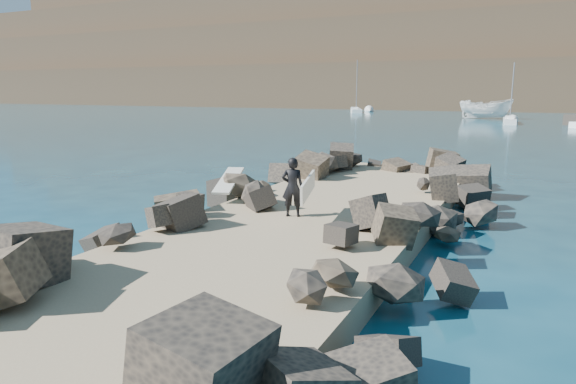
# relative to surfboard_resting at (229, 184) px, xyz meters

# --- Properties ---
(ground) EXTENTS (800.00, 800.00, 0.00)m
(ground) POSITION_rel_surfboard_resting_xyz_m (3.28, -1.48, -1.04)
(ground) COLOR #0F384C
(ground) RESTS_ON ground
(jetty) EXTENTS (6.00, 26.00, 0.60)m
(jetty) POSITION_rel_surfboard_resting_xyz_m (3.28, -3.48, -0.74)
(jetty) COLOR #8C7759
(jetty) RESTS_ON ground
(riprap_left) EXTENTS (2.60, 22.00, 1.00)m
(riprap_left) POSITION_rel_surfboard_resting_xyz_m (0.38, -2.98, -0.54)
(riprap_left) COLOR black
(riprap_left) RESTS_ON ground
(riprap_right) EXTENTS (2.60, 22.00, 1.00)m
(riprap_right) POSITION_rel_surfboard_resting_xyz_m (6.18, -2.98, -0.54)
(riprap_right) COLOR black
(riprap_right) RESTS_ON ground
(headland) EXTENTS (360.00, 140.00, 32.00)m
(headland) POSITION_rel_surfboard_resting_xyz_m (13.28, 158.52, 14.96)
(headland) COLOR #2D4919
(headland) RESTS_ON ground
(surfboard_resting) EXTENTS (1.19, 2.21, 0.07)m
(surfboard_resting) POSITION_rel_surfboard_resting_xyz_m (0.00, 0.00, 0.00)
(surfboard_resting) COLOR silver
(surfboard_resting) RESTS_ON riprap_left
(boat_imported) EXTENTS (7.43, 3.47, 2.77)m
(boat_imported) POSITION_rel_surfboard_resting_xyz_m (2.05, 63.70, 0.35)
(boat_imported) COLOR silver
(boat_imported) RESTS_ON ground
(surfer_with_board) EXTENTS (1.06, 1.94, 1.60)m
(surfer_with_board) POSITION_rel_surfboard_resting_xyz_m (2.94, -1.37, 0.37)
(surfer_with_board) COLOR black
(surfer_with_board) RESTS_ON jetty
(sailboat_b) EXTENTS (1.77, 6.02, 7.28)m
(sailboat_b) POSITION_rel_surfboard_resting_xyz_m (5.71, 53.48, -0.69)
(sailboat_b) COLOR white
(sailboat_b) RESTS_ON ground
(sailboat_e) EXTENTS (4.39, 7.93, 9.36)m
(sailboat_e) POSITION_rel_surfboard_resting_xyz_m (-20.86, 75.82, -0.69)
(sailboat_e) COLOR white
(sailboat_e) RESTS_ON ground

